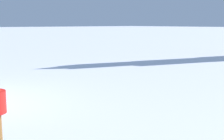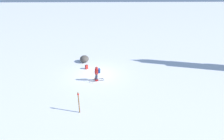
{
  "view_description": "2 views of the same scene",
  "coord_description": "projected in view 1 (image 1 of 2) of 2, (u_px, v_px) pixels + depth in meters",
  "views": [
    {
      "loc": [
        7.91,
        -1.54,
        1.92
      ],
      "look_at": [
        1.65,
        3.77,
        0.69
      ],
      "focal_mm": 50.0,
      "sensor_mm": 36.0,
      "label": 1
    },
    {
      "loc": [
        17.17,
        0.74,
        8.15
      ],
      "look_at": [
        1.44,
        1.6,
        1.11
      ],
      "focal_mm": 28.0,
      "sensor_mm": 36.0,
      "label": 2
    }
  ],
  "objects": []
}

